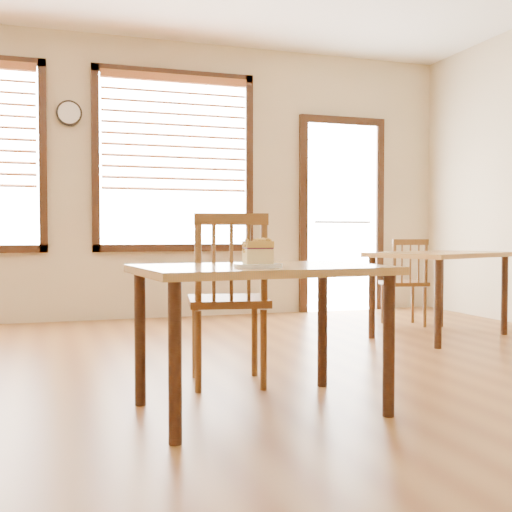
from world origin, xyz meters
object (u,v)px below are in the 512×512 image
at_px(cake_slice, 258,251).
at_px(cafe_chair_main, 229,298).
at_px(cafe_table_main, 261,284).
at_px(cafe_table_second, 440,263).
at_px(plate, 258,266).
at_px(cafe_chair_second, 405,282).
at_px(wall_clock, 69,113).

bearing_deg(cake_slice, cafe_chair_main, 88.35).
distance_m(cafe_table_main, cake_slice, 0.26).
height_order(cafe_table_second, cake_slice, cake_slice).
relative_size(cafe_table_second, plate, 6.06).
distance_m(cafe_chair_second, plate, 3.57).
bearing_deg(wall_clock, cafe_table_main, -78.05).
height_order(wall_clock, cafe_table_main, wall_clock).
xyz_separation_m(wall_clock, cafe_chair_main, (0.79, -3.19, -1.62)).
distance_m(wall_clock, cafe_table_second, 3.96).
distance_m(cafe_table_main, cafe_table_second, 2.88).
height_order(cafe_table_main, cafe_chair_main, cafe_chair_main).
height_order(cafe_chair_main, plate, cafe_chair_main).
bearing_deg(wall_clock, cafe_chair_second, -23.11).
bearing_deg(cake_slice, cafe_table_main, 70.76).
height_order(wall_clock, cafe_chair_main, wall_clock).
xyz_separation_m(plate, cake_slice, (-0.00, -0.00, 0.07)).
height_order(wall_clock, plate, wall_clock).
distance_m(cafe_chair_main, plate, 0.80).
bearing_deg(cafe_table_main, cafe_table_second, 33.34).
relative_size(cafe_table_main, plate, 5.55).
bearing_deg(wall_clock, plate, -79.58).
bearing_deg(cafe_table_second, cafe_chair_second, 61.92).
distance_m(wall_clock, cafe_chair_second, 3.81).
relative_size(cafe_chair_main, plate, 4.44).
bearing_deg(wall_clock, cafe_chair_main, -76.02).
bearing_deg(cafe_chair_main, cafe_table_second, -142.44).
xyz_separation_m(cafe_table_main, cafe_chair_second, (2.33, 2.44, -0.22)).
relative_size(cafe_chair_second, plate, 3.71).
distance_m(cafe_table_main, plate, 0.22).
relative_size(cafe_chair_main, cake_slice, 7.02).
xyz_separation_m(cafe_table_second, cake_slice, (-2.35, -1.94, 0.18)).
xyz_separation_m(cafe_chair_main, cake_slice, (-0.07, -0.76, 0.30)).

